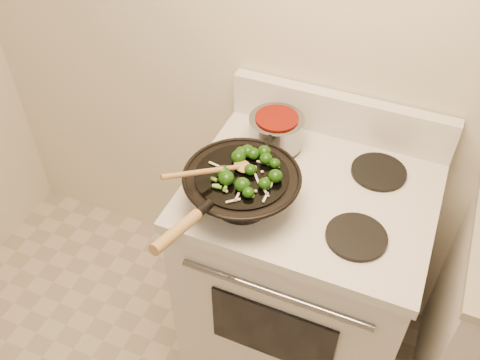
% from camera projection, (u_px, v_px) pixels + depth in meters
% --- Properties ---
extents(stove, '(0.78, 0.67, 1.08)m').
position_uv_depth(stove, '(301.00, 272.00, 2.01)').
color(stove, white).
rests_on(stove, ground).
extents(wok, '(0.35, 0.59, 0.21)m').
position_uv_depth(wok, '(241.00, 187.00, 1.60)').
color(wok, black).
rests_on(wok, stove).
extents(stirfry, '(0.23, 0.25, 0.04)m').
position_uv_depth(stirfry, '(248.00, 167.00, 1.57)').
color(stirfry, '#133A09').
rests_on(stirfry, wok).
extents(wooden_spoon, '(0.20, 0.24, 0.09)m').
position_uv_depth(wooden_spoon, '(221.00, 169.00, 1.54)').
color(wooden_spoon, '#A37640').
rests_on(wooden_spoon, wok).
extents(saucepan, '(0.19, 0.30, 0.11)m').
position_uv_depth(saucepan, '(276.00, 131.00, 1.80)').
color(saucepan, gray).
rests_on(saucepan, stove).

